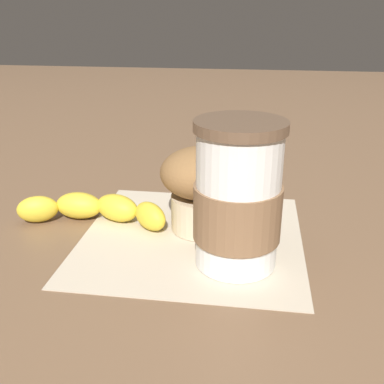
# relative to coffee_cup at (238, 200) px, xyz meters

# --- Properties ---
(ground_plane) EXTENTS (3.00, 3.00, 0.00)m
(ground_plane) POSITION_rel_coffee_cup_xyz_m (0.05, -0.05, -0.07)
(ground_plane) COLOR brown
(paper_napkin) EXTENTS (0.25, 0.25, 0.00)m
(paper_napkin) POSITION_rel_coffee_cup_xyz_m (0.05, -0.05, -0.07)
(paper_napkin) COLOR beige
(paper_napkin) RESTS_ON ground_plane
(coffee_cup) EXTENTS (0.09, 0.09, 0.15)m
(coffee_cup) POSITION_rel_coffee_cup_xyz_m (0.00, 0.00, 0.00)
(coffee_cup) COLOR white
(coffee_cup) RESTS_ON paper_napkin
(muffin) EXTENTS (0.10, 0.10, 0.10)m
(muffin) POSITION_rel_coffee_cup_xyz_m (0.04, -0.07, -0.01)
(muffin) COLOR beige
(muffin) RESTS_ON paper_napkin
(banana) EXTENTS (0.19, 0.07, 0.03)m
(banana) POSITION_rel_coffee_cup_xyz_m (0.17, -0.07, -0.05)
(banana) COLOR yellow
(banana) RESTS_ON paper_napkin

